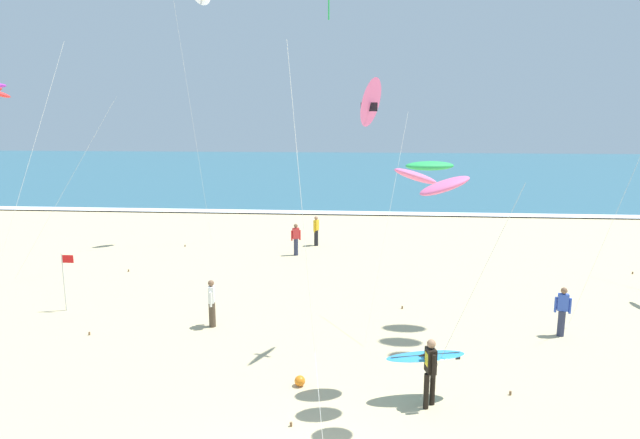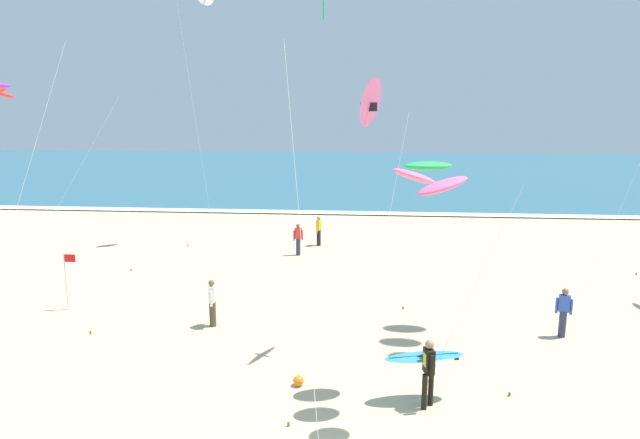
# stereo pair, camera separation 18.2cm
# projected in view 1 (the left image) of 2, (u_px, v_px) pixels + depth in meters

# --- Properties ---
(ocean_water) EXTENTS (160.00, 60.00, 0.08)m
(ocean_water) POSITION_uv_depth(u_px,v_px,m) (356.00, 170.00, 67.13)
(ocean_water) COLOR #2D6075
(ocean_water) RESTS_ON ground
(shoreline_foam) EXTENTS (160.00, 1.33, 0.01)m
(shoreline_foam) POSITION_uv_depth(u_px,v_px,m) (350.00, 213.00, 38.06)
(shoreline_foam) COLOR white
(shoreline_foam) RESTS_ON ocean_water
(surfer_trailing) EXTENTS (2.05, 1.12, 1.71)m
(surfer_trailing) POSITION_uv_depth(u_px,v_px,m) (428.00, 362.00, 13.04)
(surfer_trailing) COLOR black
(surfer_trailing) RESTS_ON ground
(kite_delta_rose_near) EXTENTS (1.82, 4.09, 7.90)m
(kite_delta_rose_near) POSITION_uv_depth(u_px,v_px,m) (369.00, 103.00, 15.06)
(kite_delta_rose_near) COLOR pink
(kite_delta_rose_near) RESTS_ON ground
(kite_arc_emerald_outer) EXTENTS (3.14, 2.60, 5.86)m
(kite_arc_emerald_outer) POSITION_uv_depth(u_px,v_px,m) (429.00, 176.00, 12.15)
(kite_arc_emerald_outer) COLOR pink
(kite_arc_emerald_outer) RESTS_ON ground
(bystander_blue_top) EXTENTS (0.49, 0.25, 1.59)m
(bystander_blue_top) POSITION_uv_depth(u_px,v_px,m) (562.00, 311.00, 17.07)
(bystander_blue_top) COLOR #2D334C
(bystander_blue_top) RESTS_ON ground
(bystander_yellow_top) EXTENTS (0.28, 0.47, 1.59)m
(bystander_yellow_top) POSITION_uv_depth(u_px,v_px,m) (316.00, 231.00, 28.81)
(bystander_yellow_top) COLOR black
(bystander_yellow_top) RESTS_ON ground
(bystander_white_top) EXTENTS (0.22, 0.50, 1.59)m
(bystander_white_top) POSITION_uv_depth(u_px,v_px,m) (212.00, 303.00, 17.81)
(bystander_white_top) COLOR #4C3D2D
(bystander_white_top) RESTS_ON ground
(bystander_red_top) EXTENTS (0.47, 0.29, 1.59)m
(bystander_red_top) POSITION_uv_depth(u_px,v_px,m) (296.00, 239.00, 26.85)
(bystander_red_top) COLOR #2D334C
(bystander_red_top) RESTS_ON ground
(lifeguard_flag) EXTENTS (0.45, 0.05, 2.10)m
(lifeguard_flag) POSITION_uv_depth(u_px,v_px,m) (65.00, 276.00, 19.20)
(lifeguard_flag) COLOR silver
(lifeguard_flag) RESTS_ON ground
(beach_ball) EXTENTS (0.28, 0.28, 0.28)m
(beach_ball) POSITION_uv_depth(u_px,v_px,m) (300.00, 381.00, 14.02)
(beach_ball) COLOR orange
(beach_ball) RESTS_ON ground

